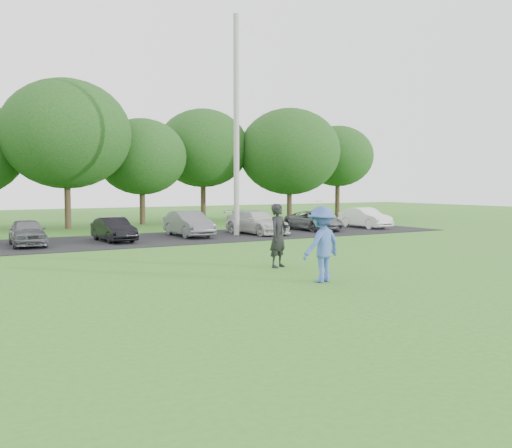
{
  "coord_description": "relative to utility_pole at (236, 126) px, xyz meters",
  "views": [
    {
      "loc": [
        -9.41,
        -12.41,
        2.59
      ],
      "look_at": [
        0.0,
        3.5,
        1.3
      ],
      "focal_mm": 40.0,
      "sensor_mm": 36.0,
      "label": 1
    }
  ],
  "objects": [
    {
      "name": "frisbee_player",
      "position": [
        -4.6,
        -13.1,
        -4.47
      ],
      "size": [
        1.44,
        1.03,
        2.2
      ],
      "color": "#3D5AAC",
      "rests_on": "ground"
    },
    {
      "name": "utility_pole",
      "position": [
        0.0,
        0.0,
        0.0
      ],
      "size": [
        0.28,
        0.28,
        10.96
      ],
      "primitive_type": "cylinder",
      "color": "#9F9F9A",
      "rests_on": "ground"
    },
    {
      "name": "camera_bystander",
      "position": [
        -4.14,
        -10.29,
        -4.48
      ],
      "size": [
        0.86,
        0.74,
        1.99
      ],
      "color": "black",
      "rests_on": "ground"
    },
    {
      "name": "tree_row",
      "position": [
        -2.8,
        10.04,
        -0.57
      ],
      "size": [
        42.39,
        9.85,
        8.64
      ],
      "color": "#38281C",
      "rests_on": "ground"
    },
    {
      "name": "parking_lot",
      "position": [
        -4.32,
        0.28,
        -5.46
      ],
      "size": [
        32.0,
        6.5,
        0.03
      ],
      "primitive_type": "cube",
      "color": "black",
      "rests_on": "ground"
    },
    {
      "name": "parked_cars",
      "position": [
        -4.13,
        0.31,
        -4.87
      ],
      "size": [
        27.77,
        4.8,
        1.25
      ],
      "color": "silver",
      "rests_on": "parking_lot"
    },
    {
      "name": "ground",
      "position": [
        -4.32,
        -12.72,
        -5.48
      ],
      "size": [
        100.0,
        100.0,
        0.0
      ],
      "primitive_type": "plane",
      "color": "#357320",
      "rests_on": "ground"
    }
  ]
}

